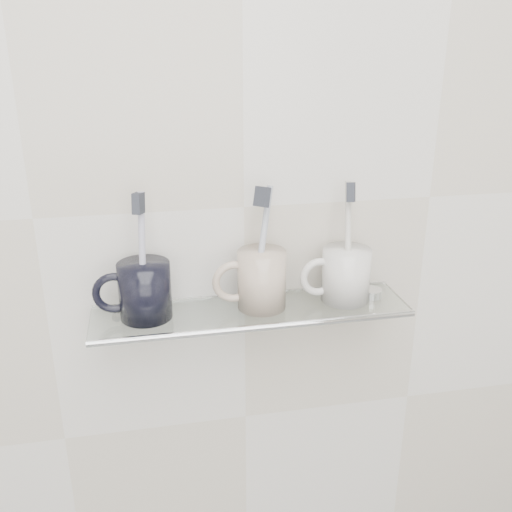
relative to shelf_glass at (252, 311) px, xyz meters
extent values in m
plane|color=silver|center=(0.00, 0.06, 0.15)|extent=(2.50, 0.00, 2.50)
cube|color=silver|center=(0.00, 0.00, 0.00)|extent=(0.50, 0.12, 0.01)
cylinder|color=silver|center=(0.00, -0.06, 0.00)|extent=(0.50, 0.01, 0.01)
cylinder|color=silver|center=(-0.21, 0.05, -0.01)|extent=(0.02, 0.03, 0.02)
cylinder|color=silver|center=(0.21, 0.05, -0.01)|extent=(0.02, 0.03, 0.02)
cylinder|color=black|center=(-0.16, 0.00, 0.05)|extent=(0.10, 0.10, 0.09)
torus|color=black|center=(-0.21, 0.00, 0.05)|extent=(0.07, 0.01, 0.07)
cylinder|color=#A9A4CC|center=(-0.16, 0.00, 0.10)|extent=(0.02, 0.03, 0.19)
cube|color=#292C35|center=(-0.16, 0.00, 0.19)|extent=(0.02, 0.03, 0.03)
cylinder|color=beige|center=(0.02, 0.00, 0.05)|extent=(0.09, 0.09, 0.09)
torus|color=beige|center=(-0.03, 0.00, 0.05)|extent=(0.07, 0.01, 0.07)
cylinder|color=#919BB0|center=(0.02, 0.00, 0.10)|extent=(0.05, 0.06, 0.19)
cube|color=#292C35|center=(0.02, 0.00, 0.19)|extent=(0.03, 0.03, 0.03)
cylinder|color=silver|center=(0.16, 0.00, 0.05)|extent=(0.08, 0.08, 0.09)
torus|color=silver|center=(0.11, 0.00, 0.05)|extent=(0.06, 0.01, 0.06)
cylinder|color=beige|center=(0.16, 0.00, 0.10)|extent=(0.02, 0.06, 0.19)
cube|color=#292C35|center=(0.16, 0.00, 0.19)|extent=(0.02, 0.03, 0.03)
cylinder|color=silver|center=(0.20, 0.00, 0.01)|extent=(0.03, 0.03, 0.01)
camera|label=1|loc=(-0.15, -0.80, 0.41)|focal=40.00mm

